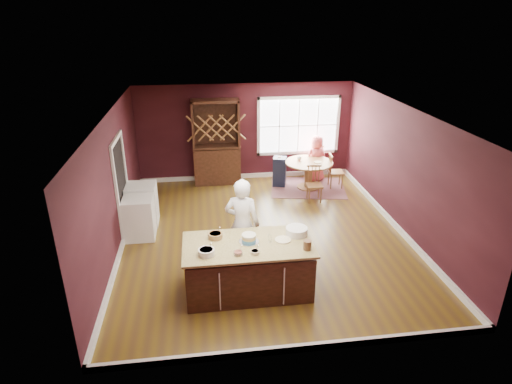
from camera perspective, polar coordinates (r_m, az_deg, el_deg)
The scene contains 27 objects.
room_shell at distance 8.77m, azimuth 1.15°, elevation 2.01°, with size 7.00×7.00×7.00m.
window at distance 12.26m, azimuth 5.68°, elevation 8.80°, with size 2.36×0.10×1.66m, color white, non-canonical shape.
doorway at distance 9.51m, azimuth -17.42°, elevation 0.51°, with size 0.08×1.26×2.13m, color white, non-canonical shape.
kitchen_island at distance 7.43m, azimuth -1.05°, elevation -10.11°, with size 2.17×1.14×0.92m.
dining_table at distance 11.65m, azimuth 7.04°, elevation 3.00°, with size 1.28×1.28×0.75m.
baker at distance 7.85m, azimuth -1.84°, elevation -4.35°, with size 0.65×0.43×1.78m, color white.
layer_cake at distance 7.20m, azimuth -0.95°, elevation -6.17°, with size 0.34×0.34×0.14m, color silver, non-canonical shape.
bowl_blue at distance 6.89m, azimuth -6.64°, elevation -7.96°, with size 0.26×0.26×0.10m, color silver.
bowl_yellow at distance 7.35m, azimuth -5.44°, elevation -5.81°, with size 0.24×0.24×0.09m, color brown.
bowl_pink at distance 6.87m, azimuth -2.39°, elevation -8.14°, with size 0.16×0.16×0.06m, color #ADC5CC.
bowl_olive at distance 6.89m, azimuth -0.15°, elevation -8.02°, with size 0.15×0.15×0.05m, color beige.
drinking_glass at distance 7.19m, azimuth 1.87°, elevation -6.18°, with size 0.07×0.07×0.14m, color white.
dinner_plate at distance 7.29m, azimuth 3.63°, elevation -6.37°, with size 0.27×0.27×0.02m, color beige.
white_tub at distance 7.46m, azimuth 5.43°, elevation -5.20°, with size 0.38×0.38×0.13m, color silver.
stoneware_crock at distance 7.03m, azimuth 6.86°, elevation -7.04°, with size 0.13×0.13×0.16m, color #4C371B.
rug at distance 11.84m, azimuth 6.92°, elevation 0.60°, with size 1.99×1.54×0.01m, color brown.
chair_east at distance 11.84m, azimuth 10.62°, elevation 2.82°, with size 0.40×0.38×0.96m, color brown, non-canonical shape.
chair_south at distance 10.89m, azimuth 7.81°, elevation 1.09°, with size 0.39×0.37×0.92m, color brown, non-canonical shape.
chair_north at distance 12.43m, azimuth 7.66°, elevation 4.09°, with size 0.42×0.40×0.99m, color olive, non-canonical shape.
seated_woman at distance 12.18m, azimuth 8.04°, elevation 4.46°, with size 0.64×0.42×1.31m, color #E75D65.
high_chair at distance 11.79m, azimuth 3.16°, elevation 2.82°, with size 0.34×0.34×0.85m, color black, non-canonical shape.
toddler at distance 11.72m, azimuth 3.12°, elevation 4.70°, with size 0.18×0.14×0.26m, color #8CA5BF, non-canonical shape.
table_plate at distance 11.58m, azimuth 8.25°, elevation 3.97°, with size 0.21×0.21×0.02m, color beige.
table_cup at distance 11.66m, azimuth 5.79°, elevation 4.45°, with size 0.12×0.12×0.09m, color white.
hutch at distance 11.80m, azimuth -5.32°, elevation 6.58°, with size 1.28×0.53×2.34m, color black.
washer at distance 9.40m, azimuth -15.31°, elevation -3.36°, with size 0.62×0.60×0.90m, color silver.
dryer at distance 9.96m, azimuth -14.91°, elevation -1.62°, with size 0.65×0.63×0.94m, color white.
Camera 1 is at (-1.27, -8.08, 4.51)m, focal length 30.00 mm.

